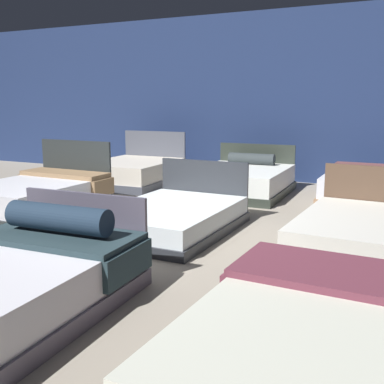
{
  "coord_description": "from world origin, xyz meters",
  "views": [
    {
      "loc": [
        2.73,
        -4.82,
        1.65
      ],
      "look_at": [
        0.05,
        0.84,
        0.44
      ],
      "focal_mm": 43.67,
      "sensor_mm": 36.0,
      "label": 1
    }
  ],
  "objects": [
    {
      "name": "bed_7",
      "position": [
        -0.04,
        3.17,
        0.25
      ],
      "size": [
        1.67,
        2.03,
        0.84
      ],
      "rotation": [
        0.0,
        0.0,
        0.02
      ],
      "color": "#2E342D",
      "rests_on": "ground_plane"
    },
    {
      "name": "ground_plane",
      "position": [
        0.0,
        0.0,
        -0.01
      ],
      "size": [
        18.0,
        18.0,
        0.02
      ],
      "primitive_type": "cube",
      "color": "gray"
    },
    {
      "name": "bed_5",
      "position": [
        2.38,
        0.39,
        0.22
      ],
      "size": [
        1.57,
        2.02,
        0.87
      ],
      "rotation": [
        0.0,
        0.0,
        -0.05
      ],
      "color": "brown",
      "rests_on": "ground_plane"
    },
    {
      "name": "bed_1",
      "position": [
        -0.05,
        -2.25,
        0.25
      ],
      "size": [
        1.55,
        2.14,
        0.8
      ],
      "rotation": [
        0.0,
        0.0,
        0.04
      ],
      "color": "#524D5C",
      "rests_on": "ground_plane"
    },
    {
      "name": "bed_2",
      "position": [
        2.34,
        -2.31,
        0.25
      ],
      "size": [
        1.55,
        2.18,
        0.54
      ],
      "rotation": [
        0.0,
        0.0,
        -0.04
      ],
      "color": "brown",
      "rests_on": "ground_plane"
    },
    {
      "name": "showroom_back_wall",
      "position": [
        0.0,
        4.9,
        1.75
      ],
      "size": [
        18.0,
        0.06,
        3.5
      ],
      "primitive_type": "cube",
      "color": "navy",
      "rests_on": "ground_plane"
    },
    {
      "name": "bed_4",
      "position": [
        -0.02,
        0.38,
        0.18
      ],
      "size": [
        1.49,
        2.09,
        0.82
      ],
      "rotation": [
        0.0,
        0.0,
        -0.02
      ],
      "color": "#2C2F34",
      "rests_on": "ground_plane"
    },
    {
      "name": "bed_8",
      "position": [
        2.28,
        3.15,
        0.27
      ],
      "size": [
        1.68,
        2.01,
        0.57
      ],
      "rotation": [
        0.0,
        0.0,
        -0.02
      ],
      "color": "#987353",
      "rests_on": "ground_plane"
    },
    {
      "name": "bed_6",
      "position": [
        -2.36,
        3.16,
        0.25
      ],
      "size": [
        1.6,
        1.96,
        1.03
      ],
      "rotation": [
        0.0,
        0.0,
        0.02
      ],
      "color": "#4D515C",
      "rests_on": "ground_plane"
    },
    {
      "name": "bed_3",
      "position": [
        -2.35,
        0.43,
        0.25
      ],
      "size": [
        1.59,
        2.03,
        1.03
      ],
      "rotation": [
        0.0,
        0.0,
        -0.02
      ],
      "color": "#272C2D",
      "rests_on": "ground_plane"
    }
  ]
}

